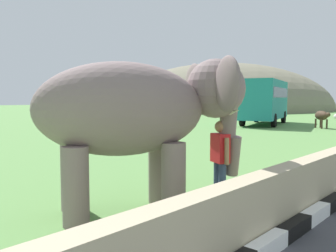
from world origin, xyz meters
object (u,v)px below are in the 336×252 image
Objects in this scene: elephant at (141,111)px; bus_teal at (265,99)px; person_handler at (220,157)px; cow_mid at (322,116)px.

elephant is 23.86m from bus_teal.
person_handler is at bearing -28.63° from elephant.
bus_teal reaches higher than elephant.
cow_mid is at bearing -99.55° from bus_teal.
cow_mid is at bearing 13.48° from person_handler.
elephant is 2.41× the size of cow_mid.
elephant is 0.47× the size of bus_teal.
bus_teal is (20.76, 9.54, 1.15)m from person_handler.
person_handler is 1.01× the size of cow_mid.
cow_mid is (19.96, 4.78, -0.06)m from person_handler.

